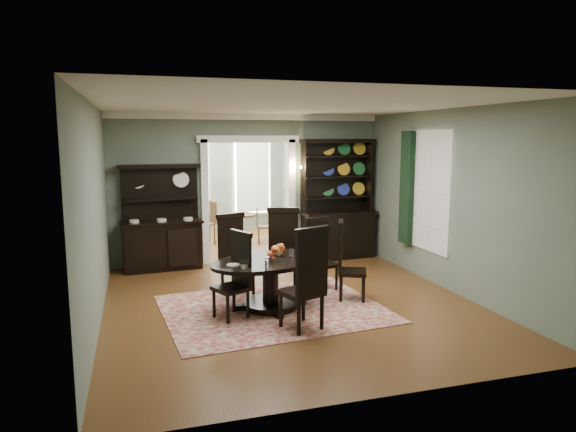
# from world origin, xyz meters

# --- Properties ---
(room) EXTENTS (5.51, 6.01, 3.01)m
(room) POSITION_xyz_m (0.00, 0.04, 1.58)
(room) COLOR #5A3617
(room) RESTS_ON ground
(parlor) EXTENTS (3.51, 3.50, 3.01)m
(parlor) POSITION_xyz_m (0.00, 5.53, 1.52)
(parlor) COLOR #5A3617
(parlor) RESTS_ON ground
(doorway_trim) EXTENTS (2.08, 0.25, 2.57)m
(doorway_trim) POSITION_xyz_m (0.00, 3.00, 1.62)
(doorway_trim) COLOR white
(doorway_trim) RESTS_ON floor
(right_window) EXTENTS (0.15, 1.47, 2.12)m
(right_window) POSITION_xyz_m (2.69, 0.93, 1.60)
(right_window) COLOR white
(right_window) RESTS_ON wall_right
(wall_sconce) EXTENTS (0.27, 0.21, 0.21)m
(wall_sconce) POSITION_xyz_m (0.95, 2.85, 1.89)
(wall_sconce) COLOR gold
(wall_sconce) RESTS_ON back_wall_right
(rug) EXTENTS (3.37, 2.82, 0.01)m
(rug) POSITION_xyz_m (-0.32, -0.16, 0.01)
(rug) COLOR maroon
(rug) RESTS_ON floor
(dining_table) EXTENTS (2.22, 2.22, 0.74)m
(dining_table) POSITION_xyz_m (-0.34, -0.08, 0.52)
(dining_table) COLOR black
(dining_table) RESTS_ON rug
(centerpiece) EXTENTS (1.45, 0.93, 0.24)m
(centerpiece) POSITION_xyz_m (-0.27, -0.15, 0.81)
(centerpiece) COLOR silver
(centerpiece) RESTS_ON dining_table
(chair_far_left) EXTENTS (0.62, 0.60, 1.31)m
(chair_far_left) POSITION_xyz_m (-0.72, 0.83, 0.69)
(chair_far_left) COLOR black
(chair_far_left) RESTS_ON rug
(chair_far_mid) EXTENTS (0.63, 0.61, 1.39)m
(chair_far_mid) POSITION_xyz_m (0.08, 0.69, 0.73)
(chair_far_mid) COLOR black
(chair_far_mid) RESTS_ON rug
(chair_far_right) EXTENTS (0.51, 0.50, 1.20)m
(chair_far_right) POSITION_xyz_m (0.72, 0.70, 0.63)
(chair_far_right) COLOR black
(chair_far_right) RESTS_ON rug
(chair_end_left) EXTENTS (0.58, 0.59, 1.23)m
(chair_end_left) POSITION_xyz_m (-0.90, -0.32, 0.65)
(chair_end_left) COLOR black
(chair_end_left) RESTS_ON rug
(chair_end_right) EXTENTS (0.59, 0.60, 1.25)m
(chair_end_right) POSITION_xyz_m (0.89, -0.02, 0.66)
(chair_end_right) COLOR black
(chair_end_right) RESTS_ON rug
(chair_near) EXTENTS (0.66, 0.64, 1.40)m
(chair_near) POSITION_xyz_m (-0.12, -1.13, 0.74)
(chair_near) COLOR black
(chair_near) RESTS_ON rug
(sideboard) EXTENTS (1.58, 0.66, 2.03)m
(sideboard) POSITION_xyz_m (-1.77, 2.76, 0.71)
(sideboard) COLOR black
(sideboard) RESTS_ON floor
(welsh_dresser) EXTENTS (1.65, 0.71, 2.50)m
(welsh_dresser) POSITION_xyz_m (1.86, 2.73, 0.91)
(welsh_dresser) COLOR black
(welsh_dresser) RESTS_ON floor
(parlor_table) EXTENTS (0.78, 0.78, 0.72)m
(parlor_table) POSITION_xyz_m (0.15, 4.72, 0.47)
(parlor_table) COLOR brown
(parlor_table) RESTS_ON parlor_floor
(parlor_chair_left) EXTENTS (0.47, 0.46, 1.02)m
(parlor_chair_left) POSITION_xyz_m (-0.56, 4.93, 0.54)
(parlor_chair_left) COLOR brown
(parlor_chair_left) RESTS_ON parlor_floor
(parlor_chair_right) EXTENTS (0.39, 0.38, 0.87)m
(parlor_chair_right) POSITION_xyz_m (0.64, 4.57, 0.46)
(parlor_chair_right) COLOR brown
(parlor_chair_right) RESTS_ON parlor_floor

